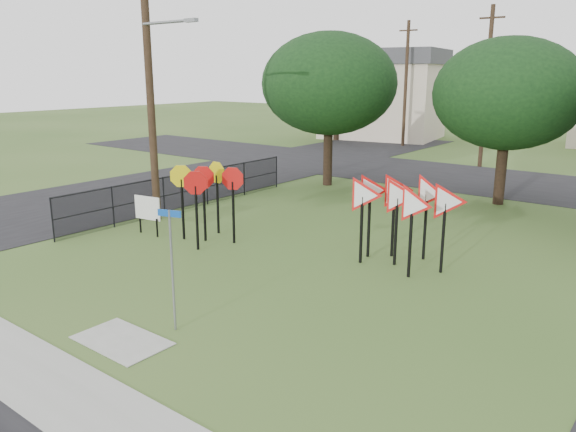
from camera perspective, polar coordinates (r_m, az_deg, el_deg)
The scene contains 17 objects.
ground at distance 13.71m, azimuth -8.30°, elevation -8.88°, with size 140.00×140.00×0.00m, color #365520.
sidewalk at distance 11.54m, azimuth -24.01°, elevation -14.70°, with size 30.00×1.60×0.02m, color gray.
street_left at distance 28.73m, azimuth -10.55°, elevation 3.37°, with size 8.00×50.00×0.02m, color black.
street_far at distance 30.53m, azimuth 19.88°, elevation 3.40°, with size 60.00×8.00×0.02m, color black.
curb_pad at distance 12.34m, azimuth -16.53°, elevation -12.05°, with size 2.00×1.20×0.02m, color gray.
street_name_sign at distance 12.00m, azimuth -11.71°, elevation -4.56°, with size 0.53×0.18×2.66m.
stop_sign_cluster at distance 18.23m, azimuth -8.31°, elevation 3.09°, with size 2.30×2.00×2.51m.
yield_sign_cluster at distance 16.10m, azimuth 11.37°, elevation 1.60°, with size 3.23×1.76×2.59m.
info_board at distance 19.54m, azimuth -14.08°, elevation 0.67°, with size 1.06×0.22×1.34m.
utility_pole_main at distance 21.03m, azimuth -13.82°, elevation 13.53°, with size 3.55×0.33×10.00m.
far_pole_a at distance 34.49m, azimuth 19.50°, elevation 12.29°, with size 1.40×0.24×9.00m.
far_pole_c at distance 43.13m, azimuth 11.87°, elevation 13.06°, with size 1.40×0.24×9.00m.
fence_run at distance 22.91m, azimuth -10.30°, elevation 2.58°, with size 0.05×11.55×1.50m.
house_left at distance 48.56m, azimuth 9.65°, elevation 12.15°, with size 10.58×8.88×7.20m.
tree_near_left at distance 27.26m, azimuth 4.20°, elevation 13.25°, with size 6.40×6.40×7.27m.
tree_near_mid at distance 24.70m, azimuth 21.47°, elevation 11.47°, with size 6.00×6.00×6.80m.
tree_far_left at distance 46.12m, azimuth 5.03°, elevation 14.08°, with size 6.80×6.80×7.73m.
Camera 1 is at (9.21, -8.61, 5.38)m, focal length 35.00 mm.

